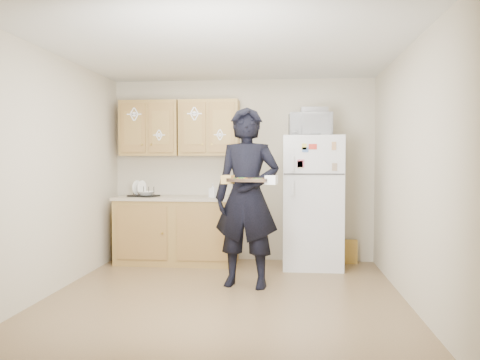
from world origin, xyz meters
name	(u,v)px	position (x,y,z in m)	size (l,w,h in m)	color
floor	(225,296)	(0.00, 0.00, 0.00)	(3.60, 3.60, 0.00)	brown
ceiling	(225,49)	(0.00, 0.00, 2.50)	(3.60, 3.60, 0.00)	silver
wall_back	(242,170)	(0.00, 1.80, 1.25)	(3.60, 0.04, 2.50)	beige
wall_front	(187,182)	(0.00, -1.80, 1.25)	(3.60, 0.04, 2.50)	beige
wall_left	(55,173)	(-1.80, 0.00, 1.25)	(0.04, 3.60, 2.50)	beige
wall_right	(409,174)	(1.80, 0.00, 1.25)	(0.04, 3.60, 2.50)	beige
refrigerator	(312,202)	(0.95, 1.43, 0.85)	(0.75, 0.70, 1.70)	silver
base_cabinet	(177,231)	(-0.85, 1.48, 0.43)	(1.60, 0.60, 0.86)	olive
countertop	(177,198)	(-0.85, 1.48, 0.88)	(1.64, 0.64, 0.04)	#B7AB8D
upper_cab_left	(151,129)	(-1.25, 1.61, 1.83)	(0.80, 0.33, 0.75)	olive
upper_cab_right	(210,128)	(-0.43, 1.61, 1.83)	(0.80, 0.33, 0.75)	olive
cereal_box	(350,252)	(1.47, 1.67, 0.16)	(0.20, 0.07, 0.32)	#E0D04F
person	(247,197)	(0.19, 0.40, 0.98)	(0.72, 0.47, 1.96)	black
baking_tray	(249,181)	(0.24, 0.10, 1.18)	(0.40, 0.30, 0.04)	black
pizza_front_left	(239,179)	(0.13, 0.05, 1.19)	(0.13, 0.13, 0.02)	yellow
pizza_front_right	(257,179)	(0.32, 0.02, 1.19)	(0.13, 0.13, 0.02)	yellow
pizza_back_left	(242,179)	(0.16, 0.18, 1.19)	(0.13, 0.13, 0.02)	yellow
microwave	(310,125)	(0.91, 1.38, 1.85)	(0.53, 0.36, 0.29)	silver
foil_pan	(314,110)	(0.96, 1.41, 2.03)	(0.34, 0.24, 0.07)	#A8A9AF
dish_rack	(144,191)	(-1.31, 1.45, 0.97)	(0.36, 0.27, 0.14)	black
bowl	(146,193)	(-1.27, 1.45, 0.94)	(0.21, 0.21, 0.05)	white
soap_bottle	(213,190)	(-0.35, 1.39, 0.99)	(0.08, 0.08, 0.18)	silver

